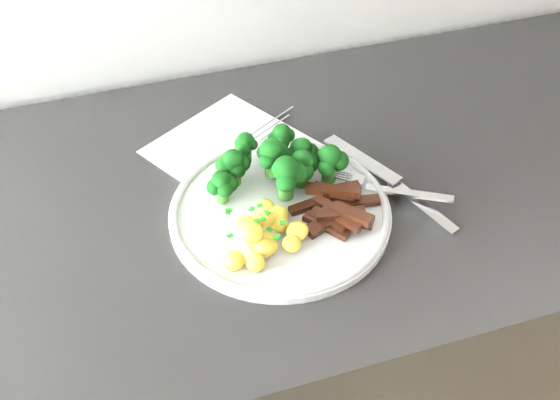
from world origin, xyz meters
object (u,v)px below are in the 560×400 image
(recipe_paper, at_px, (251,161))
(potatoes, at_px, (265,234))
(fork, at_px, (390,189))
(plate, at_px, (280,212))
(knife, at_px, (404,194))
(beef_strips, at_px, (336,210))
(counter, at_px, (284,369))
(broccoli, at_px, (279,162))

(recipe_paper, bearing_deg, potatoes, -99.83)
(fork, bearing_deg, plate, 175.06)
(knife, bearing_deg, recipe_paper, 142.40)
(plate, xyz_separation_m, beef_strips, (0.07, -0.03, 0.01))
(counter, height_order, beef_strips, beef_strips)
(counter, distance_m, broccoli, 0.51)
(recipe_paper, height_order, beef_strips, beef_strips)
(potatoes, bearing_deg, beef_strips, 9.27)
(potatoes, bearing_deg, counter, 58.83)
(recipe_paper, bearing_deg, broccoli, -71.23)
(potatoes, distance_m, fork, 0.19)
(broccoli, bearing_deg, knife, -24.63)
(fork, height_order, knife, fork)
(fork, distance_m, knife, 0.02)
(plate, relative_size, knife, 1.27)
(broccoli, height_order, beef_strips, broccoli)
(counter, xyz_separation_m, recipe_paper, (-0.03, 0.07, 0.46))
(broccoli, height_order, knife, broccoli)
(broccoli, bearing_deg, beef_strips, -59.40)
(fork, bearing_deg, potatoes, -169.18)
(recipe_paper, distance_m, plate, 0.12)
(plate, relative_size, fork, 1.94)
(counter, distance_m, beef_strips, 0.49)
(counter, height_order, broccoli, broccoli)
(plate, bearing_deg, potatoes, -125.77)
(broccoli, relative_size, potatoes, 1.68)
(potatoes, xyz_separation_m, knife, (0.21, 0.03, -0.02))
(beef_strips, bearing_deg, potatoes, -170.73)
(counter, distance_m, recipe_paper, 0.47)
(broccoli, relative_size, fork, 1.28)
(counter, bearing_deg, potatoes, -121.17)
(broccoli, relative_size, beef_strips, 1.59)
(recipe_paper, relative_size, potatoes, 2.93)
(potatoes, xyz_separation_m, fork, (0.19, 0.04, -0.01))
(broccoli, distance_m, fork, 0.16)
(potatoes, xyz_separation_m, beef_strips, (0.10, 0.02, -0.00))
(beef_strips, xyz_separation_m, knife, (0.11, 0.01, -0.01))
(recipe_paper, distance_m, broccoli, 0.08)
(beef_strips, bearing_deg, knife, 7.58)
(counter, xyz_separation_m, plate, (-0.02, -0.05, 0.47))
(fork, xyz_separation_m, knife, (0.02, -0.01, -0.01))
(broccoli, xyz_separation_m, beef_strips, (0.05, -0.09, -0.03))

